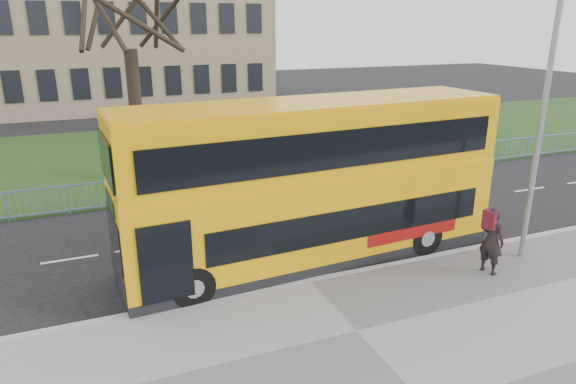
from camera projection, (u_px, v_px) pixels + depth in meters
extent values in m
plane|color=black|center=(288.00, 260.00, 15.17)|extent=(120.00, 120.00, 0.00)
cube|color=#979799|center=(310.00, 282.00, 13.79)|extent=(80.00, 0.20, 0.14)
cube|color=#1B3513|center=(190.00, 152.00, 27.75)|extent=(80.00, 15.40, 0.08)
cube|color=#8F785B|center=(72.00, 19.00, 42.02)|extent=(30.00, 15.00, 14.00)
cube|color=#F1A80A|center=(313.00, 214.00, 14.90)|extent=(11.15, 3.24, 2.05)
cube|color=#F1A80A|center=(314.00, 174.00, 14.52)|extent=(11.15, 3.24, 0.35)
cube|color=#F1A80A|center=(314.00, 136.00, 14.18)|extent=(11.09, 3.19, 1.84)
cube|color=black|center=(356.00, 223.00, 13.99)|extent=(8.49, 0.52, 0.89)
cube|color=black|center=(338.00, 150.00, 13.09)|extent=(10.12, 0.61, 1.00)
cylinder|color=black|center=(193.00, 287.00, 12.56)|extent=(1.11, 0.36, 1.09)
cylinder|color=black|center=(425.00, 237.00, 15.44)|extent=(1.11, 0.36, 1.09)
imported|color=black|center=(492.00, 240.00, 13.92)|extent=(0.63, 0.79, 1.90)
cylinder|color=gray|center=(541.00, 124.00, 13.97)|extent=(0.16, 0.16, 7.87)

